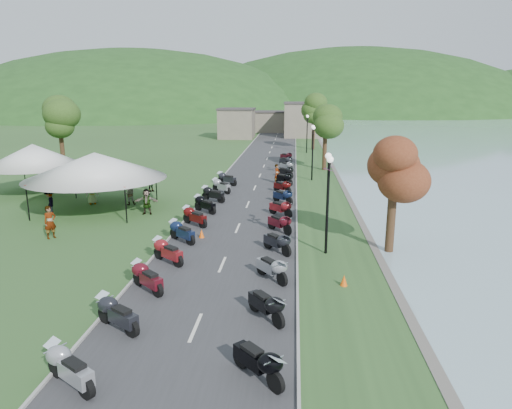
{
  "coord_description": "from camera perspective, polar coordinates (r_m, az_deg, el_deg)",
  "views": [
    {
      "loc": [
        3.29,
        -4.14,
        7.95
      ],
      "look_at": [
        1.04,
        22.84,
        1.3
      ],
      "focal_mm": 32.0,
      "sensor_mm": 36.0,
      "label": 1
    }
  ],
  "objects": [
    {
      "name": "pedestrian_c",
      "position": [
        33.56,
        -24.24,
        -1.14
      ],
      "size": [
        0.75,
        1.17,
        1.67
      ],
      "primitive_type": "imported",
      "rotation": [
        0.0,
        0.0,
        5.02
      ],
      "color": "slate",
      "rests_on": "ground"
    },
    {
      "name": "vendor_tent_main",
      "position": [
        33.4,
        -19.29,
        2.76
      ],
      "size": [
        6.39,
        6.39,
        4.0
      ],
      "primitive_type": null,
      "color": "silver",
      "rests_on": "ground"
    },
    {
      "name": "far_building",
      "position": [
        89.46,
        1.39,
        10.3
      ],
      "size": [
        18.0,
        16.0,
        5.0
      ],
      "primitive_type": "cube",
      "color": "#766C5C",
      "rests_on": "ground"
    },
    {
      "name": "pedestrian_a",
      "position": [
        28.13,
        -24.16,
        -3.86
      ],
      "size": [
        0.8,
        0.84,
        1.87
      ],
      "primitive_type": "imported",
      "rotation": [
        0.0,
        0.0,
        0.94
      ],
      "color": "slate",
      "rests_on": "ground"
    },
    {
      "name": "tree_lakeside",
      "position": [
        23.71,
        16.82,
        2.4
      ],
      "size": [
        2.52,
        2.52,
        7.01
      ],
      "primitive_type": null,
      "color": "#385D1F",
      "rests_on": "ground"
    },
    {
      "name": "pedestrian_b",
      "position": [
        34.49,
        -15.45,
        -0.03
      ],
      "size": [
        0.91,
        0.71,
        1.64
      ],
      "primitive_type": "imported",
      "rotation": [
        0.0,
        0.0,
        3.54
      ],
      "color": "slate",
      "rests_on": "ground"
    },
    {
      "name": "moto_row_left",
      "position": [
        22.24,
        -11.01,
        -5.9
      ],
      "size": [
        2.6,
        40.48,
        1.1
      ],
      "primitive_type": null,
      "color": "#331411",
      "rests_on": "ground"
    },
    {
      "name": "road",
      "position": [
        44.96,
        0.5,
        3.63
      ],
      "size": [
        7.0,
        120.0,
        0.02
      ],
      "primitive_type": "cube",
      "color": "#38383B",
      "rests_on": "ground"
    },
    {
      "name": "hills_backdrop",
      "position": [
        204.32,
        3.92,
        11.54
      ],
      "size": [
        360.0,
        120.0,
        76.0
      ],
      "primitive_type": null,
      "color": "#285621",
      "rests_on": "ground"
    },
    {
      "name": "vendor_tent_side",
      "position": [
        40.74,
        -25.9,
        4.02
      ],
      "size": [
        5.04,
        5.04,
        4.0
      ],
      "primitive_type": null,
      "color": "silver",
      "rests_on": "ground"
    },
    {
      "name": "moto_row_right",
      "position": [
        31.85,
        3.15,
        0.35
      ],
      "size": [
        2.6,
        48.63,
        1.1
      ],
      "primitive_type": null,
      "color": "#331411",
      "rests_on": "ground"
    }
  ]
}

